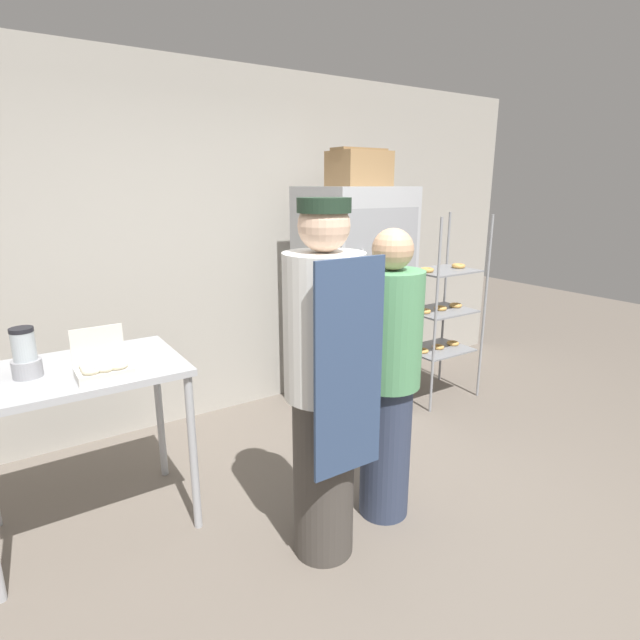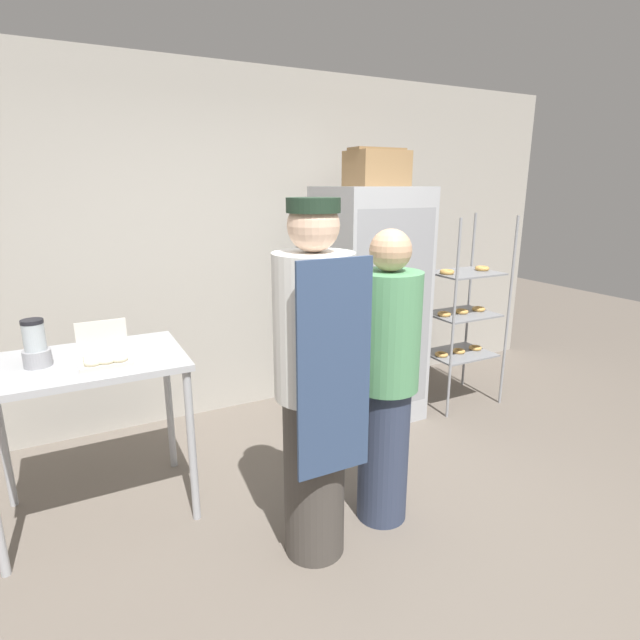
# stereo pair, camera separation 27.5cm
# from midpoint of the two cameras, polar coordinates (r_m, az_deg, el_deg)

# --- Properties ---
(ground_plane) EXTENTS (14.00, 14.00, 0.00)m
(ground_plane) POSITION_cam_midpoint_polar(r_m,az_deg,el_deg) (2.79, 6.69, -26.03)
(ground_plane) COLOR #6B6056
(back_wall) EXTENTS (6.40, 0.12, 2.71)m
(back_wall) POSITION_cam_midpoint_polar(r_m,az_deg,el_deg) (4.11, -13.49, 8.06)
(back_wall) COLOR #ADA89E
(back_wall) RESTS_ON ground_plane
(refrigerator) EXTENTS (0.73, 0.73, 1.83)m
(refrigerator) POSITION_cam_midpoint_polar(r_m,az_deg,el_deg) (3.98, 1.80, 1.75)
(refrigerator) COLOR #ADAFB5
(refrigerator) RESTS_ON ground_plane
(baking_rack) EXTENTS (0.62, 0.48, 1.60)m
(baking_rack) POSITION_cam_midpoint_polar(r_m,az_deg,el_deg) (4.41, 11.87, 1.09)
(baking_rack) COLOR #93969B
(baking_rack) RESTS_ON ground_plane
(prep_counter) EXTENTS (1.01, 0.70, 0.93)m
(prep_counter) POSITION_cam_midpoint_polar(r_m,az_deg,el_deg) (2.93, -28.25, -7.09)
(prep_counter) COLOR #ADAFB5
(prep_counter) RESTS_ON ground_plane
(donut_box) EXTENTS (0.25, 0.19, 0.23)m
(donut_box) POSITION_cam_midpoint_polar(r_m,az_deg,el_deg) (2.68, -26.33, -5.00)
(donut_box) COLOR silver
(donut_box) RESTS_ON prep_counter
(blender_pitcher) EXTENTS (0.13, 0.13, 0.25)m
(blender_pitcher) POSITION_cam_midpoint_polar(r_m,az_deg,el_deg) (2.85, -33.08, -3.46)
(blender_pitcher) COLOR #99999E
(blender_pitcher) RESTS_ON prep_counter
(cardboard_storage_box) EXTENTS (0.42, 0.33, 0.27)m
(cardboard_storage_box) POSITION_cam_midpoint_polar(r_m,az_deg,el_deg) (3.91, 2.40, 16.96)
(cardboard_storage_box) COLOR #937047
(cardboard_storage_box) RESTS_ON refrigerator
(person_baker) EXTENTS (0.38, 0.40, 1.78)m
(person_baker) POSITION_cam_midpoint_polar(r_m,az_deg,el_deg) (2.38, -2.84, -7.26)
(person_baker) COLOR #47423D
(person_baker) RESTS_ON ground_plane
(person_customer) EXTENTS (0.35, 0.35, 1.63)m
(person_customer) POSITION_cam_midpoint_polar(r_m,az_deg,el_deg) (2.72, 4.90, -6.58)
(person_customer) COLOR #333D56
(person_customer) RESTS_ON ground_plane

